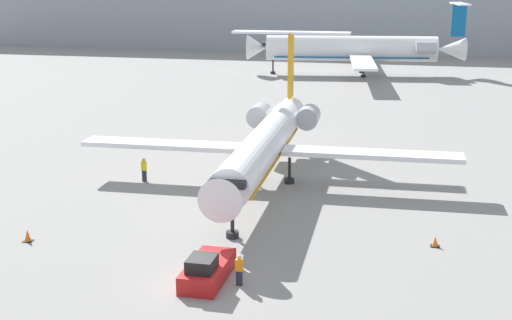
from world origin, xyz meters
name	(u,v)px	position (x,y,z in m)	size (l,w,h in m)	color
ground_plane	(200,285)	(0.00, 0.00, 0.00)	(600.00, 600.00, 0.00)	gray
terminal_building	(368,13)	(0.00, 120.00, 7.78)	(180.00, 16.80, 15.50)	#8C939E
airplane_main	(267,140)	(-0.43, 18.91, 3.45)	(29.28, 28.33, 10.69)	white
pushback_tug	(207,270)	(0.19, 0.71, 0.61)	(1.96, 4.68, 1.68)	#B21919
worker_near_tug	(239,270)	(1.99, 0.50, 0.87)	(0.40, 0.24, 1.67)	#232838
worker_by_wing	(144,169)	(-9.86, 17.42, 1.00)	(0.40, 0.26, 1.88)	#232838
traffic_cone_left	(28,236)	(-12.06, 3.77, 0.36)	(0.55, 0.55, 0.76)	black
traffic_cone_right	(435,242)	(12.06, 8.33, 0.29)	(0.53, 0.53, 0.62)	black
airplane_parked_far_right	(356,49)	(0.98, 81.37, 4.19)	(34.45, 38.54, 11.29)	white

